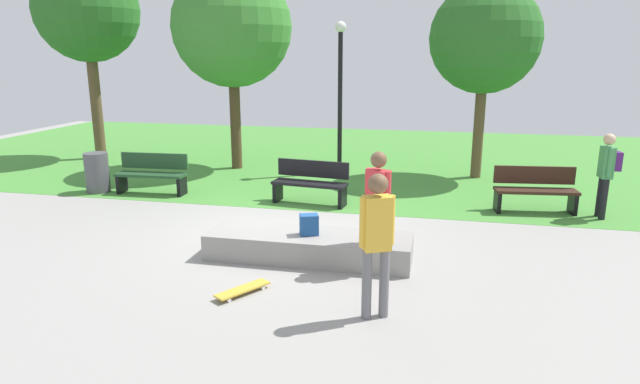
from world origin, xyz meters
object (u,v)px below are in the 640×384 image
at_px(skater_performing_trick, 377,235).
at_px(pedestrian_with_backpack, 607,168).
at_px(skateboard_by_ledge, 243,289).
at_px(backpack_on_ledge, 309,225).
at_px(concrete_ledge, 309,246).
at_px(tree_leaning_ash, 485,39).
at_px(trash_bin, 97,173).
at_px(park_bench_near_path, 535,189).
at_px(park_bench_near_lamppost, 152,173).
at_px(skater_watching, 378,201).
at_px(lamp_post, 340,82).
at_px(park_bench_far_left, 311,182).
at_px(tree_young_birch, 87,11).
at_px(tree_broad_elm, 232,27).

bearing_deg(skater_performing_trick, pedestrian_with_backpack, 52.91).
bearing_deg(skateboard_by_ledge, backpack_on_ledge, 68.50).
bearing_deg(concrete_ledge, skateboard_by_ledge, -110.82).
height_order(concrete_ledge, tree_leaning_ash, tree_leaning_ash).
bearing_deg(trash_bin, backpack_on_ledge, -28.19).
bearing_deg(park_bench_near_path, skateboard_by_ledge, -131.53).
distance_m(backpack_on_ledge, pedestrian_with_backpack, 6.09).
height_order(concrete_ledge, park_bench_near_lamppost, park_bench_near_lamppost).
xyz_separation_m(skater_watching, lamp_post, (-1.76, 6.59, 1.35)).
relative_size(concrete_ledge, park_bench_near_lamppost, 1.97).
relative_size(skater_watching, trash_bin, 1.95).
bearing_deg(park_bench_far_left, park_bench_near_lamppost, 178.73).
distance_m(trash_bin, pedestrian_with_backpack, 10.86).
bearing_deg(park_bench_near_lamppost, park_bench_near_path, 1.92).
bearing_deg(skateboard_by_ledge, park_bench_near_path, 48.47).
distance_m(skateboard_by_ledge, tree_leaning_ash, 9.36).
bearing_deg(trash_bin, park_bench_far_left, 0.93).
relative_size(tree_leaning_ash, pedestrian_with_backpack, 2.92).
height_order(tree_young_birch, trash_bin, tree_young_birch).
bearing_deg(skater_performing_trick, tree_broad_elm, 120.89).
relative_size(park_bench_near_path, trash_bin, 1.79).
bearing_deg(skateboard_by_ledge, pedestrian_with_backpack, 40.38).
xyz_separation_m(skater_performing_trick, park_bench_far_left, (-1.96, 4.90, -0.58)).
xyz_separation_m(tree_young_birch, trash_bin, (2.44, -3.78, -3.84)).
relative_size(skater_watching, park_bench_near_lamppost, 1.10).
height_order(skater_watching, park_bench_near_path, skater_watching).
xyz_separation_m(backpack_on_ledge, tree_broad_elm, (-3.60, 6.36, 3.23)).
bearing_deg(park_bench_near_path, backpack_on_ledge, -137.40).
bearing_deg(skater_performing_trick, skateboard_by_ledge, 171.30).
height_order(concrete_ledge, trash_bin, trash_bin).
height_order(skater_performing_trick, tree_leaning_ash, tree_leaning_ash).
xyz_separation_m(tree_leaning_ash, lamp_post, (-3.55, -0.19, -1.07)).
bearing_deg(park_bench_far_left, concrete_ledge, -77.23).
height_order(backpack_on_ledge, pedestrian_with_backpack, pedestrian_with_backpack).
distance_m(tree_broad_elm, tree_young_birch, 4.66).
relative_size(skateboard_by_ledge, tree_young_birch, 0.13).
relative_size(backpack_on_ledge, tree_broad_elm, 0.06).
bearing_deg(tree_leaning_ash, concrete_ledge, -113.77).
distance_m(concrete_ledge, tree_leaning_ash, 7.86).
xyz_separation_m(skater_performing_trick, skater_watching, (-0.16, 1.51, -0.01)).
bearing_deg(pedestrian_with_backpack, skater_watching, -138.28).
distance_m(concrete_ledge, skateboard_by_ledge, 1.58).
bearing_deg(concrete_ledge, pedestrian_with_backpack, 33.22).
xyz_separation_m(skater_watching, tree_leaning_ash, (1.80, 6.78, 2.42)).
bearing_deg(tree_leaning_ash, skater_watching, -104.84).
height_order(skateboard_by_ledge, park_bench_near_lamppost, park_bench_near_lamppost).
height_order(park_bench_near_lamppost, tree_leaning_ash, tree_leaning_ash).
bearing_deg(pedestrian_with_backpack, backpack_on_ledge, -146.55).
relative_size(skater_watching, lamp_post, 0.46).
bearing_deg(tree_young_birch, backpack_on_ledge, -39.92).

